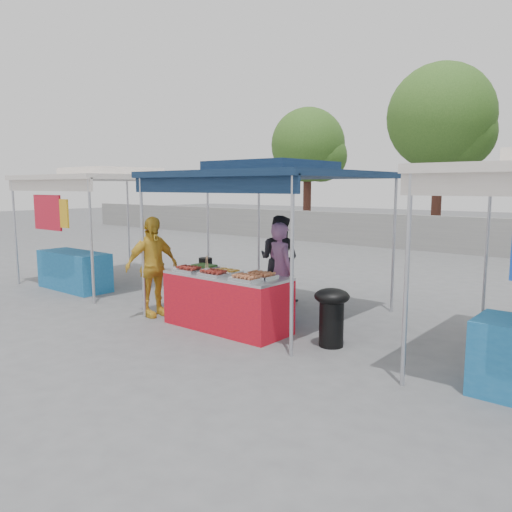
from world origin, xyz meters
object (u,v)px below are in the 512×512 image
Objects in this scene: vendor_woman at (281,272)px; customer_person at (152,267)px; vendor_table at (227,301)px; cooking_pot at (205,262)px; helper_man at (279,259)px; wok_burner at (332,312)px.

vendor_woman is 0.95× the size of customer_person.
vendor_woman is at bearing 70.85° from vendor_table.
helper_man reaches higher than cooking_pot.
helper_man reaches higher than vendor_table.
wok_burner is 3.23m from customer_person.
vendor_table is 1.02m from cooking_pot.
cooking_pot is 2.54m from wok_burner.
vendor_table is 1.25× the size of vendor_woman.
wok_burner is at bearing 134.83° from helper_man.
customer_person is at bearing -179.34° from wok_burner.
cooking_pot is 0.28× the size of wok_burner.
customer_person is at bearing -138.43° from cooking_pot.
helper_man reaches higher than vendor_woman.
helper_man is (-0.79, 1.00, 0.02)m from vendor_woman.
vendor_table is at bearing -23.75° from cooking_pot.
customer_person is (-3.17, -0.51, 0.36)m from wok_burner.
wok_burner is 0.48× the size of customer_person.
vendor_woman is (1.14, 0.58, -0.12)m from cooking_pot.
customer_person is (-1.02, -2.17, 0.02)m from helper_man.
helper_man is at bearing 103.51° from vendor_table.
wok_burner is at bearing -74.85° from customer_person.
vendor_table is 1.56m from customer_person.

